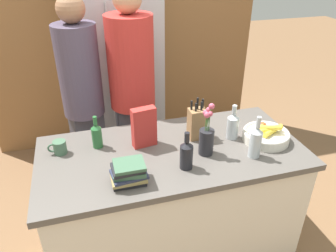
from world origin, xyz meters
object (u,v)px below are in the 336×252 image
(person_in_blue, at_px, (132,89))
(bottle_water, at_px, (233,125))
(refrigerator, at_px, (115,66))
(cereal_box, at_px, (144,127))
(knife_block, at_px, (197,123))
(bottle_vinegar, at_px, (186,154))
(bottle_wine, at_px, (97,135))
(flower_vase, at_px, (207,138))
(fruit_bowl, at_px, (266,134))
(coffee_mug, at_px, (59,147))
(person_at_sink, at_px, (83,95))
(book_stack, at_px, (129,173))
(bottle_oil, at_px, (256,141))

(person_in_blue, bearing_deg, bottle_water, -55.86)
(refrigerator, xyz_separation_m, cereal_box, (0.00, -1.31, 0.04))
(refrigerator, xyz_separation_m, knife_block, (0.36, -1.32, 0.02))
(person_in_blue, bearing_deg, bottle_vinegar, -84.26)
(cereal_box, relative_size, bottle_wine, 1.21)
(refrigerator, distance_m, flower_vase, 1.55)
(bottle_vinegar, distance_m, bottle_water, 0.46)
(fruit_bowl, bearing_deg, coffee_mug, 170.58)
(person_at_sink, distance_m, person_in_blue, 0.39)
(refrigerator, xyz_separation_m, person_at_sink, (-0.34, -0.64, 0.01))
(cereal_box, relative_size, book_stack, 1.31)
(refrigerator, bearing_deg, knife_block, -74.86)
(bottle_wine, bearing_deg, fruit_bowl, -11.96)
(knife_block, bearing_deg, flower_vase, -93.40)
(fruit_bowl, xyz_separation_m, coffee_mug, (-1.29, 0.21, -0.00))
(refrigerator, height_order, person_at_sink, refrigerator)
(person_at_sink, bearing_deg, flower_vase, -70.23)
(fruit_bowl, bearing_deg, refrigerator, 117.76)
(fruit_bowl, bearing_deg, bottle_wine, 168.04)
(flower_vase, bearing_deg, bottle_oil, -22.19)
(person_at_sink, bearing_deg, person_in_blue, -22.18)
(book_stack, bearing_deg, person_at_sink, 100.01)
(refrigerator, height_order, cereal_box, refrigerator)
(bottle_vinegar, bearing_deg, bottle_water, 29.91)
(bottle_vinegar, bearing_deg, coffee_mug, 153.22)
(cereal_box, xyz_separation_m, bottle_water, (0.58, -0.07, -0.04))
(knife_block, xyz_separation_m, person_at_sink, (-0.69, 0.68, -0.01))
(bottle_wine, xyz_separation_m, person_at_sink, (-0.05, 0.61, 0.01))
(cereal_box, distance_m, coffee_mug, 0.53)
(refrigerator, bearing_deg, bottle_wine, -102.88)
(book_stack, bearing_deg, bottle_wine, 107.91)
(knife_block, distance_m, person_in_blue, 0.72)
(bottle_wine, distance_m, bottle_water, 0.88)
(coffee_mug, height_order, bottle_wine, bottle_wine)
(book_stack, relative_size, person_at_sink, 0.12)
(cereal_box, distance_m, person_at_sink, 0.76)
(person_in_blue, bearing_deg, bottle_wine, -121.94)
(knife_block, height_order, book_stack, knife_block)
(coffee_mug, bearing_deg, refrigerator, 67.67)
(refrigerator, distance_m, fruit_bowl, 1.67)
(cereal_box, relative_size, person_in_blue, 0.15)
(fruit_bowl, xyz_separation_m, cereal_box, (-0.77, 0.16, 0.09))
(fruit_bowl, distance_m, person_in_blue, 1.09)
(flower_vase, relative_size, bottle_oil, 1.26)
(knife_block, relative_size, person_at_sink, 0.17)
(bottle_oil, xyz_separation_m, bottle_water, (-0.03, 0.23, -0.01))
(bottle_wine, bearing_deg, bottle_oil, -22.30)
(bottle_wine, bearing_deg, knife_block, -5.88)
(book_stack, relative_size, bottle_wine, 0.92)
(fruit_bowl, height_order, person_in_blue, person_in_blue)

